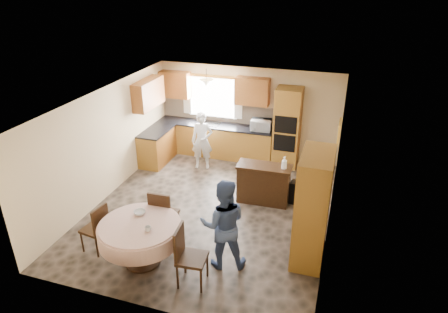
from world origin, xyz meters
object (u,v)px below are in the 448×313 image
Objects in this scene: oven_tower at (287,128)px; person_dining at (223,224)px; dining_table at (140,232)px; cupboard at (313,208)px; chair_right at (187,253)px; sideboard at (263,185)px; chair_left at (97,226)px; person_sink at (202,141)px; chair_back at (163,213)px.

person_dining is (-0.35, -4.34, -0.22)m from oven_tower.
dining_table is 0.86× the size of person_dining.
cupboard is at bearing -73.73° from oven_tower.
sideboard is at bearing -17.38° from chair_right.
oven_tower is at bearing 69.80° from dining_table.
chair_left is at bearing -164.66° from cupboard.
person_dining reaches higher than dining_table.
oven_tower is at bearing 7.73° from person_sink.
dining_table is (-1.75, -4.75, -0.42)m from oven_tower.
oven_tower is 3.82m from cupboard.
chair_back is at bearing -112.76° from oven_tower.
chair_left reaches higher than dining_table.
cupboard reaches higher than chair_back.
chair_right is at bearing 90.51° from chair_left.
sideboard is 2.49m from chair_back.
person_sink is 3.91m from person_dining.
cupboard is 1.23× the size of person_dining.
person_sink reaches higher than chair_right.
person_dining reaches higher than chair_back.
dining_table is 1.50× the size of chair_left.
cupboard is at bearing 21.07° from dining_table.
chair_back is (0.99, 0.69, 0.06)m from chair_left.
chair_right is at bearing -144.93° from cupboard.
person_sink is at bearing 137.86° from cupboard.
sideboard is at bearing -94.07° from oven_tower.
sideboard is 2.99m from chair_right.
oven_tower is 5.08m from dining_table.
dining_table is at bearing -158.93° from cupboard.
dining_table is 0.99m from chair_right.
chair_left is at bearing 176.30° from dining_table.
oven_tower is at bearing -112.47° from person_dining.
chair_left is 0.57× the size of person_dining.
chair_back is (-1.53, -1.96, 0.17)m from sideboard.
dining_table is at bearing -110.20° from oven_tower.
dining_table is at bearing -122.45° from sideboard.
cupboard is (1.07, -3.67, -0.02)m from oven_tower.
chair_right is (0.90, -0.96, 0.00)m from chair_back.
chair_left is at bearing -119.65° from oven_tower.
chair_back is at bearing 133.51° from chair_left.
chair_right is 0.71× the size of person_sink.
sideboard is (-0.15, -2.04, -0.63)m from oven_tower.
cupboard is 1.36× the size of person_sink.
oven_tower is 4.36m from chair_back.
chair_left is 3.92m from person_sink.
cupboard is (1.22, -1.62, 0.61)m from sideboard.
oven_tower is 1.39× the size of person_sink.
person_sink is at bearing -158.10° from oven_tower.
oven_tower is at bearing 106.27° from cupboard.
cupboard is 3.05m from dining_table.
chair_back is 0.71× the size of person_sink.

